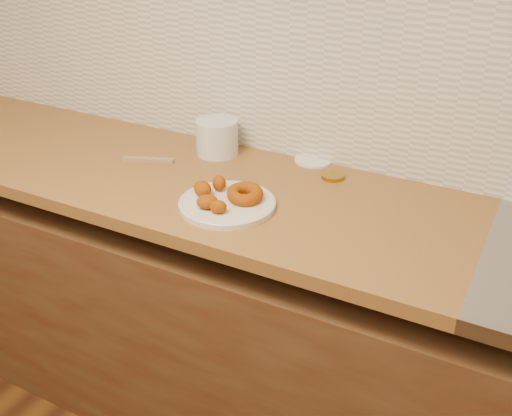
% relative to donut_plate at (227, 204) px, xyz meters
% --- Properties ---
extents(wall_back, '(4.00, 0.02, 2.70)m').
position_rel_donut_plate_xyz_m(wall_back, '(0.16, 0.42, 0.44)').
color(wall_back, tan).
rests_on(wall_back, ground).
extents(base_cabinet, '(3.60, 0.60, 0.77)m').
position_rel_donut_plate_xyz_m(base_cabinet, '(0.16, 0.11, -0.52)').
color(base_cabinet, brown).
rests_on(base_cabinet, floor).
extents(butcher_block, '(2.30, 0.62, 0.04)m').
position_rel_donut_plate_xyz_m(butcher_block, '(-0.49, 0.11, -0.03)').
color(butcher_block, brown).
rests_on(butcher_block, base_cabinet).
extents(backsplash, '(3.60, 0.02, 0.60)m').
position_rel_donut_plate_xyz_m(backsplash, '(0.16, 0.41, 0.29)').
color(backsplash, silver).
rests_on(backsplash, wall_back).
extents(donut_plate, '(0.27, 0.27, 0.02)m').
position_rel_donut_plate_xyz_m(donut_plate, '(0.00, 0.00, 0.00)').
color(donut_plate, silver).
rests_on(donut_plate, butcher_block).
extents(ring_donut, '(0.15, 0.15, 0.05)m').
position_rel_donut_plate_xyz_m(ring_donut, '(0.04, 0.03, 0.03)').
color(ring_donut, '#974B06').
rests_on(ring_donut, donut_plate).
extents(fried_dough_chunks, '(0.16, 0.17, 0.04)m').
position_rel_donut_plate_xyz_m(fried_dough_chunks, '(-0.04, -0.02, 0.03)').
color(fried_dough_chunks, '#974B06').
rests_on(fried_dough_chunks, donut_plate).
extents(plastic_tub, '(0.16, 0.16, 0.11)m').
position_rel_donut_plate_xyz_m(plastic_tub, '(-0.21, 0.30, 0.05)').
color(plastic_tub, silver).
rests_on(plastic_tub, butcher_block).
extents(tub_lid, '(0.16, 0.16, 0.01)m').
position_rel_donut_plate_xyz_m(tub_lid, '(0.09, 0.39, -0.00)').
color(tub_lid, silver).
rests_on(tub_lid, butcher_block).
extents(brass_jar_lid, '(0.09, 0.09, 0.01)m').
position_rel_donut_plate_xyz_m(brass_jar_lid, '(0.19, 0.30, -0.00)').
color(brass_jar_lid, olive).
rests_on(brass_jar_lid, butcher_block).
extents(wooden_utensil, '(0.16, 0.08, 0.01)m').
position_rel_donut_plate_xyz_m(wooden_utensil, '(-0.37, 0.14, -0.00)').
color(wooden_utensil, '#96794E').
rests_on(wooden_utensil, butcher_block).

